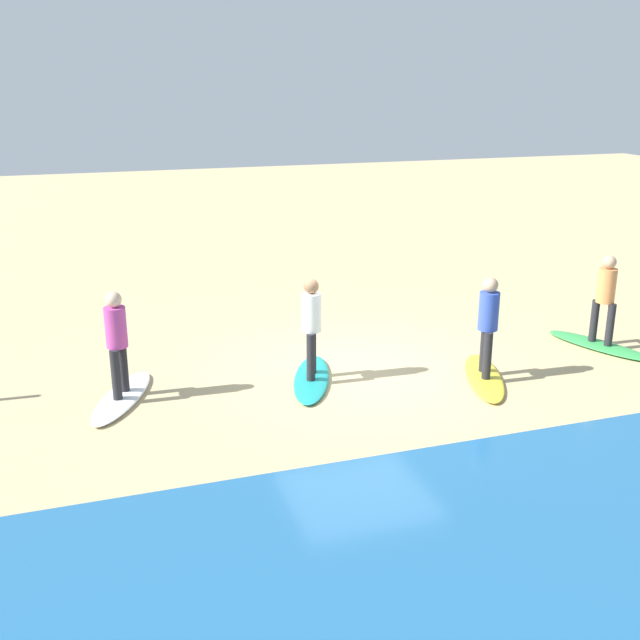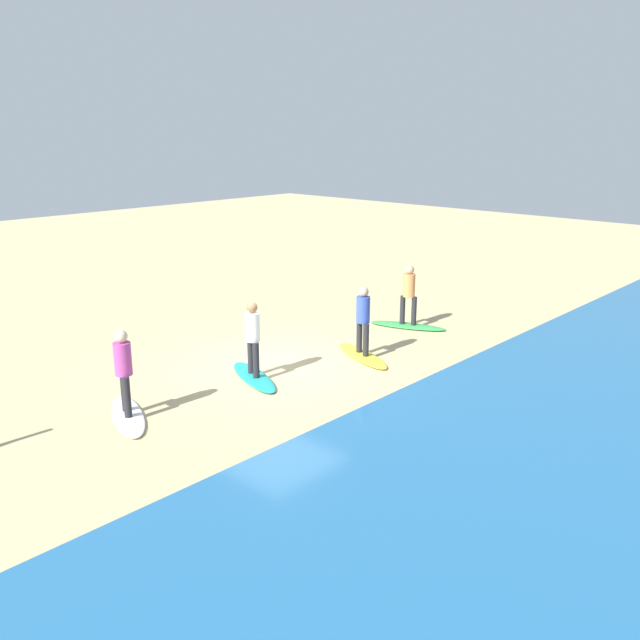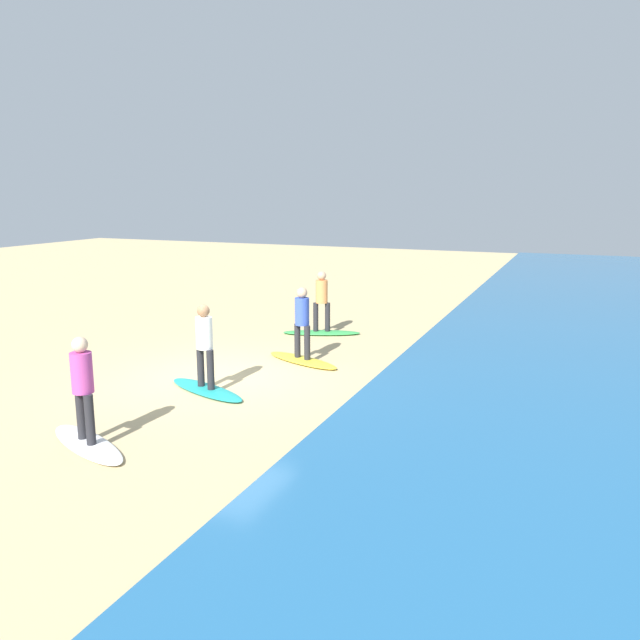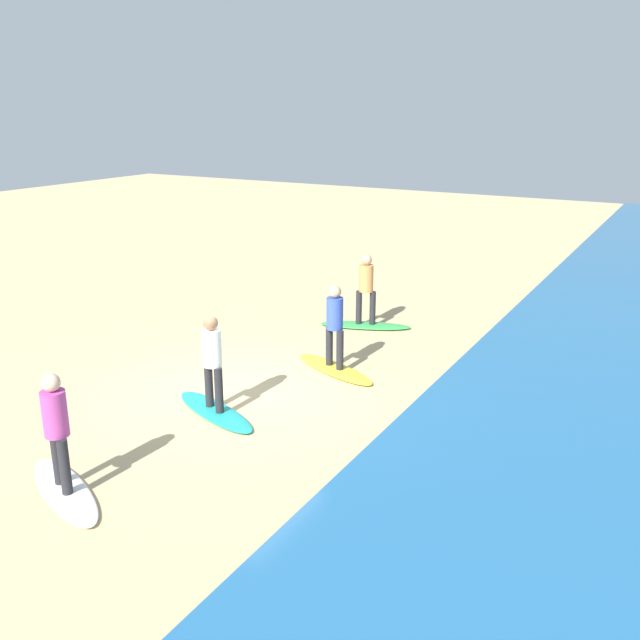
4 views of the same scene
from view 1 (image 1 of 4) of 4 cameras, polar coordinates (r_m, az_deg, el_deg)
name	(u,v)px [view 1 (image 1 of 4)]	position (r m, az deg, el deg)	size (l,w,h in m)	color
ground_plane	(358,370)	(12.79, 2.93, -3.81)	(60.00, 60.00, 0.00)	tan
surfboard_green	(599,345)	(14.73, 20.39, -1.81)	(2.10, 0.56, 0.09)	green
surfer_green	(606,293)	(14.44, 20.81, 1.90)	(0.32, 0.44, 1.64)	#232328
surfboard_yellow	(484,377)	(12.66, 12.31, -4.25)	(2.10, 0.56, 0.09)	yellow
surfer_yellow	(488,320)	(12.33, 12.61, 0.03)	(0.32, 0.44, 1.64)	#232328
surfboard_teal	(312,379)	(12.31, -0.65, -4.46)	(2.10, 0.56, 0.09)	teal
surfer_teal	(311,321)	(11.97, -0.66, -0.07)	(0.32, 0.44, 1.64)	#232328
surfboard_white	(122,397)	(12.01, -14.76, -5.68)	(2.10, 0.56, 0.09)	white
surfer_white	(117,336)	(11.66, -15.14, -1.20)	(0.32, 0.43, 1.64)	#232328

